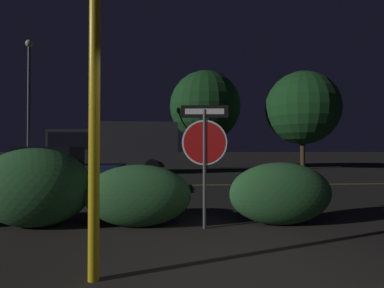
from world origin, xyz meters
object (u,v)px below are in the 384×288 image
Objects in this scene: stop_sign at (204,142)px; street_lamp at (29,92)px; passing_car_2 at (53,171)px; tree_1 at (302,108)px; hedge_bush_2 at (138,196)px; hedge_bush_3 at (280,194)px; hedge_bush_1 at (35,187)px; delivery_truck at (114,146)px; yellow_pole_left at (94,120)px; tree_0 at (205,106)px.

street_lamp reaches higher than stop_sign.
passing_car_2 is 0.62× the size of tree_1.
hedge_bush_2 is 2.62m from hedge_bush_3.
delivery_truck reaches higher than hedge_bush_1.
yellow_pole_left is 0.50× the size of tree_1.
hedge_bush_3 is (2.62, -0.01, 0.02)m from hedge_bush_2.
tree_1 is at bearing -78.15° from delivery_truck.
hedge_bush_3 is 13.30m from delivery_truck.
passing_car_2 is at bearing 139.72° from stop_sign.
street_lamp reaches higher than hedge_bush_3.
hedge_bush_2 is 0.27× the size of tree_0.
hedge_bush_1 is (-3.04, 0.26, -0.81)m from stop_sign.
street_lamp is at bearing -168.16° from tree_1.
street_lamp reaches higher than tree_1.
tree_0 is at bearing -55.93° from delivery_truck.
tree_0 is (5.99, 12.20, 3.80)m from passing_car_2.
tree_1 reaches higher than delivery_truck.
delivery_truck is 5.56m from street_lamp.
hedge_bush_1 is at bearing -177.81° from delivery_truck.
yellow_pole_left is at bearing -142.22° from hedge_bush_3.
tree_1 is at bearing -8.38° from tree_0.
street_lamp is (-7.31, 13.89, 2.89)m from yellow_pole_left.
hedge_bush_2 is at bearing -2.37° from hedge_bush_1.
hedge_bush_3 is at bearing 52.87° from passing_car_2.
passing_car_2 is (-2.93, 6.31, -0.99)m from yellow_pole_left.
delivery_truck is (-4.04, 12.26, 0.07)m from stop_sign.
hedge_bush_1 is 1.86m from hedge_bush_2.
tree_1 is (9.92, 17.50, 2.60)m from yellow_pole_left.
tree_1 is at bearing 52.79° from hedge_bush_1.
hedge_bush_2 is 14.47m from street_lamp.
passing_car_2 is at bearing -59.96° from street_lamp.
stop_sign is 1.54m from hedge_bush_2.
hedge_bush_1 is at bearing 178.87° from hedge_bush_3.
street_lamp is at bearing 130.81° from stop_sign.
street_lamp reaches higher than yellow_pole_left.
hedge_bush_3 is 7.08m from passing_car_2.
stop_sign reaches higher than hedge_bush_2.
stop_sign is 0.32× the size of tree_1.
yellow_pole_left is 0.46× the size of street_lamp.
tree_0 reaches higher than tree_1.
yellow_pole_left is at bearing -172.06° from delivery_truck.
tree_1 is (12.85, 11.19, 3.59)m from passing_car_2.
hedge_bush_1 is at bearing 16.17° from passing_car_2.
passing_car_2 is (-1.28, 4.04, 0.02)m from hedge_bush_1.
hedge_bush_1 is 0.47× the size of passing_car_2.
yellow_pole_left reaches higher than delivery_truck.
tree_0 reaches higher than hedge_bush_3.
yellow_pole_left is (-1.39, -2.02, 0.19)m from stop_sign.
hedge_bush_3 is (1.43, 0.17, -0.95)m from stop_sign.
stop_sign is 1.13× the size of hedge_bush_2.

